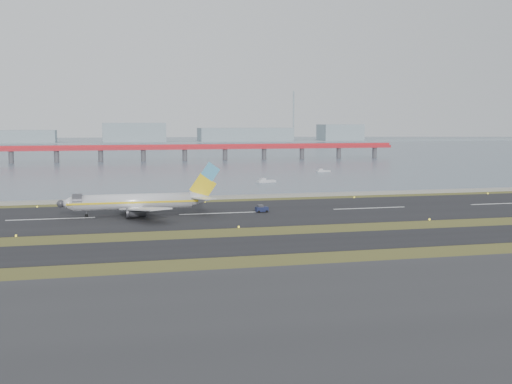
# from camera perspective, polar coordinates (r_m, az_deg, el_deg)

# --- Properties ---
(ground) EXTENTS (1000.00, 1000.00, 0.00)m
(ground) POSITION_cam_1_polar(r_m,az_deg,el_deg) (130.10, -0.85, -3.75)
(ground) COLOR #424E1B
(ground) RESTS_ON ground
(apron_strip) EXTENTS (1000.00, 50.00, 0.10)m
(apron_strip) POSITION_cam_1_polar(r_m,az_deg,el_deg) (78.79, 8.25, -10.42)
(apron_strip) COLOR #2A2A2D
(apron_strip) RESTS_ON ground
(taxiway_strip) EXTENTS (1000.00, 18.00, 0.10)m
(taxiway_strip) POSITION_cam_1_polar(r_m,az_deg,el_deg) (118.62, 0.45, -4.70)
(taxiway_strip) COLOR black
(taxiway_strip) RESTS_ON ground
(runway_strip) EXTENTS (1000.00, 45.00, 0.10)m
(runway_strip) POSITION_cam_1_polar(r_m,az_deg,el_deg) (159.12, -3.26, -1.91)
(runway_strip) COLOR black
(runway_strip) RESTS_ON ground
(seawall) EXTENTS (1000.00, 2.50, 1.00)m
(seawall) POSITION_cam_1_polar(r_m,az_deg,el_deg) (188.40, -4.92, -0.52)
(seawall) COLOR gray
(seawall) RESTS_ON ground
(bay_water) EXTENTS (1400.00, 800.00, 1.30)m
(bay_water) POSITION_cam_1_polar(r_m,az_deg,el_deg) (586.05, -10.94, 3.90)
(bay_water) COLOR #4C5E6D
(bay_water) RESTS_ON ground
(red_pier) EXTENTS (260.00, 5.00, 10.20)m
(red_pier) POSITION_cam_1_polar(r_m,az_deg,el_deg) (378.36, -6.35, 3.87)
(red_pier) COLOR red
(red_pier) RESTS_ON ground
(far_shoreline) EXTENTS (1400.00, 80.00, 60.50)m
(far_shoreline) POSITION_cam_1_polar(r_m,az_deg,el_deg) (746.30, -10.52, 4.85)
(far_shoreline) COLOR #8899A1
(far_shoreline) RESTS_ON ground
(airliner) EXTENTS (38.52, 32.89, 12.80)m
(airliner) POSITION_cam_1_polar(r_m,az_deg,el_deg) (157.34, -10.31, -0.84)
(airliner) COLOR silver
(airliner) RESTS_ON ground
(pushback_tug) EXTENTS (3.19, 2.05, 1.96)m
(pushback_tug) POSITION_cam_1_polar(r_m,az_deg,el_deg) (160.57, 0.49, -1.50)
(pushback_tug) COLOR #161C3D
(pushback_tug) RESTS_ON ground
(workboat_near) EXTENTS (7.65, 4.10, 1.77)m
(workboat_near) POSITION_cam_1_polar(r_m,az_deg,el_deg) (240.54, 0.86, 0.98)
(workboat_near) COLOR silver
(workboat_near) RESTS_ON ground
(workboat_far) EXTENTS (6.30, 2.24, 1.51)m
(workboat_far) POSITION_cam_1_polar(r_m,az_deg,el_deg) (293.42, 5.96, 1.87)
(workboat_far) COLOR silver
(workboat_far) RESTS_ON ground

